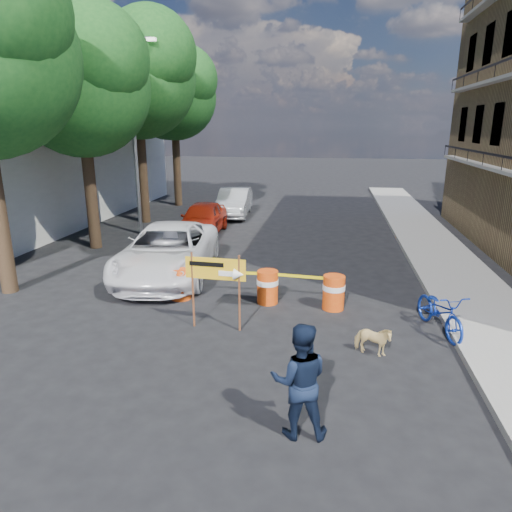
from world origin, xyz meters
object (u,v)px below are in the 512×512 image
(barrel_far_left, at_px, (137,279))
(barrel_mid_right, at_px, (268,286))
(sedan_silver, at_px, (234,202))
(dog, at_px, (373,340))
(barrel_far_right, at_px, (334,292))
(bicycle, at_px, (442,292))
(barrel_mid_left, at_px, (180,282))
(pedestrian, at_px, (300,381))
(suv_white, at_px, (168,251))
(detour_sign, at_px, (223,275))
(sedan_red, at_px, (203,218))

(barrel_far_left, bearing_deg, barrel_mid_right, -0.06)
(barrel_mid_right, relative_size, sedan_silver, 0.21)
(barrel_far_left, relative_size, dog, 1.13)
(barrel_mid_right, distance_m, dog, 3.60)
(barrel_far_right, bearing_deg, dog, -71.46)
(bicycle, xyz_separation_m, sedan_silver, (-7.60, 13.05, -0.26))
(barrel_mid_left, xyz_separation_m, barrel_mid_right, (2.40, 0.08, 0.00))
(pedestrian, distance_m, dog, 3.12)
(barrel_mid_right, xyz_separation_m, suv_white, (-3.44, 1.83, 0.32))
(barrel_mid_right, height_order, sedan_silver, sedan_silver)
(suv_white, bearing_deg, barrel_far_left, -104.63)
(pedestrian, bearing_deg, barrel_far_left, -53.68)
(barrel_far_left, height_order, sedan_silver, sedan_silver)
(barrel_far_left, distance_m, suv_white, 1.88)
(bicycle, distance_m, suv_white, 8.16)
(barrel_far_right, bearing_deg, barrel_far_left, 178.53)
(pedestrian, bearing_deg, sedan_silver, -81.38)
(pedestrian, relative_size, dog, 2.32)
(suv_white, xyz_separation_m, sedan_silver, (0.00, 10.08, -0.08))
(barrel_mid_left, height_order, barrel_far_right, same)
(barrel_mid_left, bearing_deg, pedestrian, -55.18)
(barrel_far_left, bearing_deg, barrel_far_right, -1.47)
(barrel_mid_left, distance_m, pedestrian, 6.37)
(barrel_far_left, relative_size, detour_sign, 0.49)
(pedestrian, bearing_deg, barrel_mid_left, -61.75)
(dog, bearing_deg, barrel_mid_right, 63.10)
(barrel_mid_left, xyz_separation_m, barrel_far_right, (4.15, -0.06, 0.00))
(barrel_far_left, xyz_separation_m, barrel_mid_left, (1.29, -0.08, 0.00))
(dog, bearing_deg, pedestrian, 172.27)
(pedestrian, xyz_separation_m, bicycle, (2.93, 4.15, 0.05))
(pedestrian, xyz_separation_m, sedan_red, (-5.14, 12.82, -0.22))
(barrel_mid_left, height_order, pedestrian, pedestrian)
(bicycle, distance_m, sedan_red, 11.85)
(barrel_far_left, distance_m, dog, 6.74)
(barrel_far_left, bearing_deg, bicycle, -8.30)
(dog, distance_m, suv_white, 7.43)
(barrel_far_right, bearing_deg, bicycle, -22.66)
(detour_sign, bearing_deg, pedestrian, -57.17)
(barrel_mid_left, relative_size, barrel_mid_right, 1.00)
(bicycle, bearing_deg, pedestrian, -142.59)
(dog, bearing_deg, barrel_far_right, 36.43)
(barrel_far_right, bearing_deg, detour_sign, -146.41)
(barrel_mid_right, xyz_separation_m, bicycle, (4.16, -1.14, 0.50))
(barrel_far_right, height_order, suv_white, suv_white)
(bicycle, bearing_deg, barrel_mid_right, 147.25)
(barrel_far_left, height_order, suv_white, suv_white)
(pedestrian, relative_size, bicycle, 0.94)
(barrel_far_right, bearing_deg, sedan_silver, 113.31)
(barrel_mid_right, distance_m, bicycle, 4.34)
(bicycle, bearing_deg, detour_sign, 170.34)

